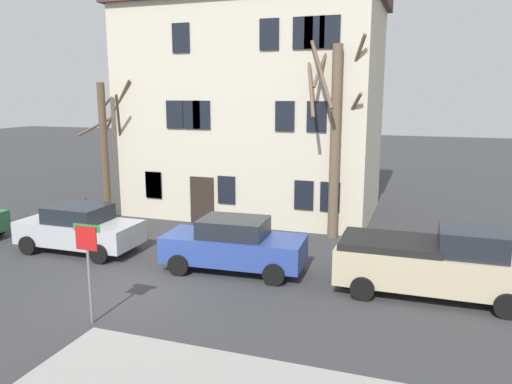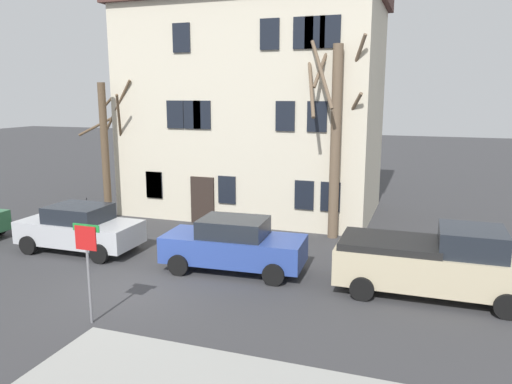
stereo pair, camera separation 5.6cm
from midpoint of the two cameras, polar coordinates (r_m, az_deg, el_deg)
ground_plane at (r=15.27m, az=-13.69°, el=-10.92°), size 120.00×120.00×0.00m
building_main at (r=24.21m, az=-0.31°, el=12.07°), size 12.04×7.23×11.86m
tree_bare_near at (r=23.37m, az=-16.94°, el=5.26°), size 2.98×2.00×6.93m
tree_bare_mid at (r=19.52m, az=8.92°, el=6.75°), size 2.44×2.43×8.02m
car_silver_sedan at (r=19.23m, az=-19.76°, el=-3.96°), size 4.45×2.14×1.71m
car_blue_sedan at (r=16.14m, az=-2.68°, el=-6.08°), size 4.67×2.22×1.75m
pickup_truck_beige at (r=15.06m, az=19.81°, el=-7.57°), size 5.41×2.32×2.05m
street_sign_pole at (r=12.90m, az=-18.95°, el=-6.84°), size 0.76×0.07×2.57m
bicycle_leaning at (r=23.83m, az=-18.77°, el=-2.25°), size 1.64×0.70×1.03m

